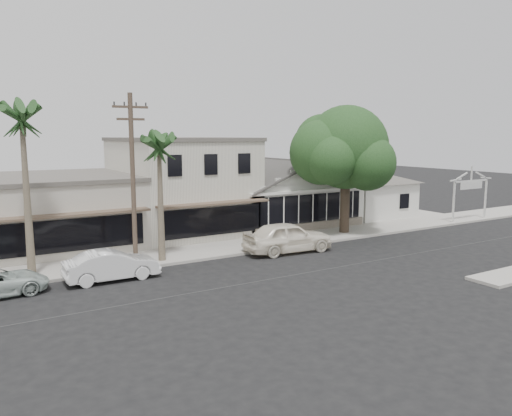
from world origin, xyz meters
TOP-DOWN VIEW (x-y plane):
  - ground at (0.00, 0.00)m, footprint 140.00×140.00m
  - sidewalk_north at (-8.00, 6.75)m, footprint 90.00×3.50m
  - corner_shop at (5.00, 12.47)m, footprint 10.40×8.60m
  - side_cottage at (13.20, 11.50)m, footprint 6.00×6.00m
  - arch_sign at (18.40, 5.30)m, footprint 4.12×0.12m
  - row_building_near at (-3.00, 13.50)m, footprint 8.00×10.00m
  - row_building_midnear at (-12.00, 13.50)m, footprint 10.00×10.00m
  - utility_pole at (-9.00, 5.20)m, footprint 1.80×0.24m
  - car_0 at (-0.08, 4.22)m, footprint 5.56×2.60m
  - car_1 at (-10.61, 3.83)m, footprint 4.45×1.61m
  - shade_tree at (6.40, 6.94)m, footprint 8.08×7.30m
  - palm_east at (-7.37, 5.73)m, footprint 3.33×3.33m
  - palm_mid at (-13.87, 6.09)m, footprint 3.41×3.41m

SIDE VIEW (x-z plane):
  - ground at x=0.00m, z-range 0.00..0.00m
  - sidewalk_north at x=-8.00m, z-range 0.00..0.15m
  - car_1 at x=-10.61m, z-range 0.00..1.46m
  - car_0 at x=-0.08m, z-range 0.00..1.84m
  - side_cottage at x=13.20m, z-range 0.00..3.00m
  - row_building_midnear at x=-12.00m, z-range 0.00..4.20m
  - corner_shop at x=5.00m, z-range 0.07..5.17m
  - arch_sign at x=18.40m, z-range 1.18..5.13m
  - row_building_near at x=-3.00m, z-range 0.00..6.50m
  - utility_pole at x=-9.00m, z-range 0.29..9.29m
  - shade_tree at x=6.40m, z-range 1.42..10.38m
  - palm_east at x=-7.37m, z-range 2.62..10.14m
  - palm_mid at x=-13.87m, z-range 3.20..12.13m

